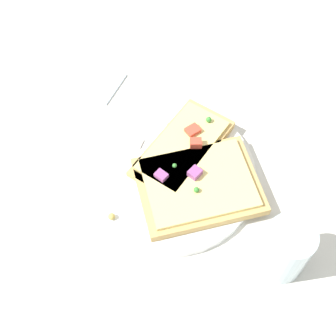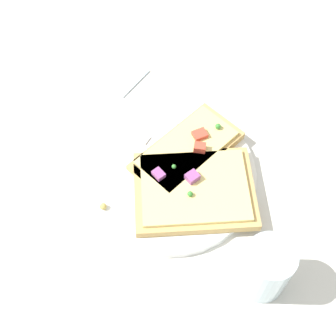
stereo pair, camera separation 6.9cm
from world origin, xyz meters
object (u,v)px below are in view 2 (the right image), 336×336
pizza_slice_corner (187,150)px  drinking_glass (266,268)px  plate (168,174)px  knife (154,144)px  pizza_slice_main (194,189)px  napkin (108,68)px  fork (158,185)px

pizza_slice_corner → drinking_glass: drinking_glass is taller
pizza_slice_corner → plate: bearing=2.4°
plate → drinking_glass: (0.19, -0.06, 0.04)m
knife → pizza_slice_main: pizza_slice_main is taller
plate → pizza_slice_main: size_ratio=1.22×
plate → knife: 0.05m
drinking_glass → napkin: (-0.41, 0.18, -0.04)m
plate → pizza_slice_corner: pizza_slice_corner is taller
drinking_glass → napkin: size_ratio=0.70×
pizza_slice_main → pizza_slice_corner: pizza_slice_corner is taller
fork → pizza_slice_corner: 0.07m
knife → pizza_slice_corner: pizza_slice_corner is taller
pizza_slice_corner → drinking_glass: (0.19, -0.10, 0.02)m
fork → knife: knife is taller
fork → napkin: 0.26m
pizza_slice_main → napkin: 0.29m
plate → knife: (-0.05, 0.03, 0.01)m
plate → fork: 0.03m
plate → pizza_slice_corner: size_ratio=1.45×
fork → pizza_slice_main: bearing=17.4°
knife → napkin: 0.19m
plate → fork: fork is taller
fork → drinking_glass: bearing=-14.9°
pizza_slice_main → pizza_slice_corner: bearing=-86.5°
plate → fork: bearing=-85.3°
pizza_slice_corner → napkin: size_ratio=1.46×
plate → knife: knife is taller
fork → napkin: fork is taller
pizza_slice_corner → napkin: (-0.22, 0.08, -0.02)m
fork → pizza_slice_corner: (0.00, 0.07, 0.01)m
plate → pizza_slice_main: pizza_slice_main is taller
pizza_slice_main → drinking_glass: (0.14, -0.05, 0.02)m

